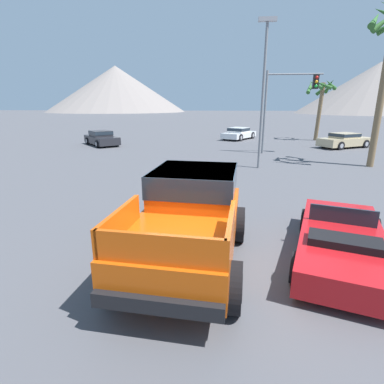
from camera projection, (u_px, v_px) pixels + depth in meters
ground_plane at (208, 258)px, 6.91m from camera, size 320.00×320.00×0.00m
orange_pickup_truck at (190, 212)px, 6.65m from camera, size 2.71×4.91×1.96m
red_convertible_car at (341, 242)px, 6.72m from camera, size 2.98×4.70×1.10m
parked_car_tan at (345, 140)px, 24.20m from camera, size 4.77×3.70×1.18m
parked_car_dark at (101, 138)px, 25.63m from camera, size 4.04×4.26×1.23m
parked_car_white at (239, 133)px, 29.95m from camera, size 3.71×4.63×1.17m
traffic_light_main at (287, 96)px, 20.40m from camera, size 3.73×0.38×5.59m
street_lamp_post at (264, 82)px, 15.38m from camera, size 0.90×0.24×7.48m
palm_tree_tall at (321, 94)px, 28.07m from camera, size 2.85×2.82×5.73m
distant_mountain_range at (251, 90)px, 123.48m from camera, size 162.07×76.83×19.65m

